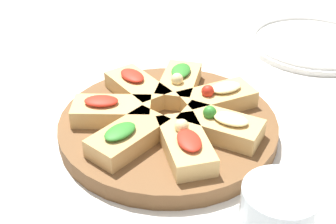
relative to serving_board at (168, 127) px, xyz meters
name	(u,v)px	position (x,y,z in m)	size (l,w,h in m)	color
ground_plane	(168,133)	(0.00, 0.00, -0.01)	(3.00, 3.00, 0.00)	silver
serving_board	(168,127)	(0.00, 0.00, 0.00)	(0.30, 0.30, 0.02)	brown
focaccia_slice_0	(221,126)	(0.06, -0.05, 0.03)	(0.11, 0.11, 0.04)	tan
focaccia_slice_1	(217,98)	(0.08, 0.01, 0.03)	(0.11, 0.07, 0.04)	tan
focaccia_slice_2	(179,83)	(0.04, 0.07, 0.03)	(0.10, 0.12, 0.04)	tan
focaccia_slice_3	(137,88)	(-0.03, 0.07, 0.03)	(0.08, 0.12, 0.03)	tan
focaccia_slice_4	(111,111)	(-0.07, 0.02, 0.03)	(0.12, 0.08, 0.03)	tan
focaccia_slice_5	(128,137)	(-0.07, -0.04, 0.03)	(0.12, 0.10, 0.03)	tan
focaccia_slice_6	(183,144)	(0.00, -0.08, 0.03)	(0.06, 0.11, 0.04)	tan
plate_right	(313,43)	(0.35, 0.20, 0.00)	(0.25, 0.25, 0.02)	white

